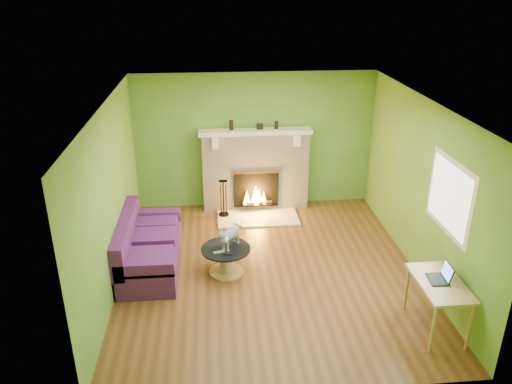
% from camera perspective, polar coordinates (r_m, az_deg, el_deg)
% --- Properties ---
extents(floor, '(5.00, 5.00, 0.00)m').
position_cam_1_polar(floor, '(7.81, 1.48, -8.90)').
color(floor, '#593519').
rests_on(floor, ground).
extents(ceiling, '(5.00, 5.00, 0.00)m').
position_cam_1_polar(ceiling, '(6.78, 1.70, 10.01)').
color(ceiling, white).
rests_on(ceiling, wall_back).
extents(wall_back, '(5.00, 0.00, 5.00)m').
position_cam_1_polar(wall_back, '(9.53, -0.18, 5.86)').
color(wall_back, '#50812A').
rests_on(wall_back, floor).
extents(wall_front, '(5.00, 0.00, 5.00)m').
position_cam_1_polar(wall_front, '(5.03, 4.97, -11.48)').
color(wall_front, '#50812A').
rests_on(wall_front, floor).
extents(wall_left, '(0.00, 5.00, 5.00)m').
position_cam_1_polar(wall_left, '(7.30, -16.25, -0.75)').
color(wall_left, '#50812A').
rests_on(wall_left, floor).
extents(wall_right, '(0.00, 5.00, 5.00)m').
position_cam_1_polar(wall_right, '(7.77, 18.29, 0.50)').
color(wall_right, '#50812A').
rests_on(wall_right, floor).
extents(window_frame, '(0.00, 1.20, 1.20)m').
position_cam_1_polar(window_frame, '(6.93, 21.25, -0.49)').
color(window_frame, silver).
rests_on(window_frame, wall_right).
extents(window_pane, '(0.00, 1.06, 1.06)m').
position_cam_1_polar(window_pane, '(6.93, 21.19, -0.49)').
color(window_pane, white).
rests_on(window_pane, wall_right).
extents(fireplace, '(2.10, 0.46, 1.58)m').
position_cam_1_polar(fireplace, '(9.53, -0.07, 2.50)').
color(fireplace, beige).
rests_on(fireplace, floor).
extents(hearth, '(1.50, 0.75, 0.03)m').
position_cam_1_polar(hearth, '(9.36, 0.21, -2.96)').
color(hearth, beige).
rests_on(hearth, floor).
extents(mantel, '(2.10, 0.28, 0.08)m').
position_cam_1_polar(mantel, '(9.26, -0.07, 6.90)').
color(mantel, white).
rests_on(mantel, fireplace).
extents(sofa, '(0.87, 1.84, 0.83)m').
position_cam_1_polar(sofa, '(7.91, -12.32, -6.31)').
color(sofa, '#4B195F').
rests_on(sofa, floor).
extents(coffee_table, '(0.75, 0.75, 0.42)m').
position_cam_1_polar(coffee_table, '(7.63, -3.45, -7.60)').
color(coffee_table, tan).
rests_on(coffee_table, floor).
extents(desk, '(0.55, 0.95, 0.70)m').
position_cam_1_polar(desk, '(6.71, 20.24, -10.24)').
color(desk, tan).
rests_on(desk, floor).
extents(cat, '(0.51, 0.60, 0.36)m').
position_cam_1_polar(cat, '(7.50, -2.91, -5.02)').
color(cat, slate).
rests_on(cat, coffee_table).
extents(remote_silver, '(0.18, 0.09, 0.02)m').
position_cam_1_polar(remote_silver, '(7.43, -4.22, -6.86)').
color(remote_silver, gray).
rests_on(remote_silver, coffee_table).
extents(remote_black, '(0.16, 0.06, 0.02)m').
position_cam_1_polar(remote_black, '(7.38, -3.27, -7.07)').
color(remote_black, black).
rests_on(remote_black, coffee_table).
extents(laptop, '(0.28, 0.31, 0.22)m').
position_cam_1_polar(laptop, '(6.64, 20.14, -8.62)').
color(laptop, black).
rests_on(laptop, desk).
extents(fire_tools, '(0.19, 0.19, 0.72)m').
position_cam_1_polar(fire_tools, '(9.30, -3.74, -0.63)').
color(fire_tools, black).
rests_on(fire_tools, hearth).
extents(mantel_vase_left, '(0.08, 0.08, 0.18)m').
position_cam_1_polar(mantel_vase_left, '(9.23, -2.84, 7.64)').
color(mantel_vase_left, black).
rests_on(mantel_vase_left, mantel).
extents(mantel_vase_right, '(0.07, 0.07, 0.14)m').
position_cam_1_polar(mantel_vase_right, '(9.30, 2.35, 7.65)').
color(mantel_vase_right, black).
rests_on(mantel_vase_right, mantel).
extents(mantel_box, '(0.12, 0.08, 0.10)m').
position_cam_1_polar(mantel_box, '(9.27, 0.43, 7.49)').
color(mantel_box, black).
rests_on(mantel_box, mantel).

